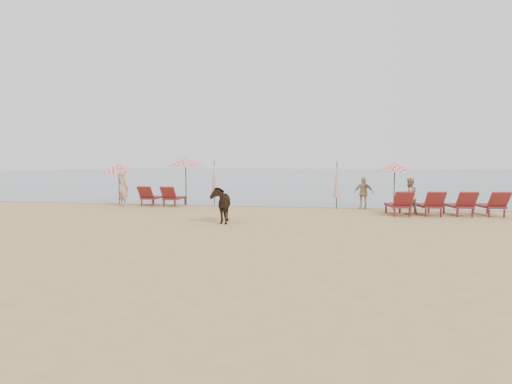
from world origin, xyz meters
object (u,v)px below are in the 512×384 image
at_px(umbrella_closed_left, 214,177).
at_px(beachgoer_right_b, 364,193).
at_px(umbrella_open_left_b, 119,168).
at_px(lounger_cluster_right, 445,204).
at_px(lounger_cluster_left, 162,196).
at_px(umbrella_open_right, 395,168).
at_px(cow, 220,204).
at_px(beachgoer_left, 123,188).
at_px(umbrella_closed_right, 337,180).
at_px(umbrella_open_left_a, 186,162).
at_px(beachgoer_right_a, 409,196).

height_order(umbrella_closed_left, beachgoer_right_b, umbrella_closed_left).
bearing_deg(umbrella_open_left_b, lounger_cluster_right, -32.32).
xyz_separation_m(lounger_cluster_left, umbrella_open_right, (11.53, 0.12, 1.51)).
height_order(lounger_cluster_right, cow, cow).
xyz_separation_m(lounger_cluster_left, beachgoer_left, (-1.75, -0.72, 0.44)).
relative_size(cow, beachgoer_right_b, 1.06).
bearing_deg(lounger_cluster_right, umbrella_closed_right, 149.20).
bearing_deg(beachgoer_right_b, beachgoer_left, 2.85).
bearing_deg(lounger_cluster_left, lounger_cluster_right, -6.73).
bearing_deg(lounger_cluster_left, umbrella_open_left_b, 174.84).
xyz_separation_m(lounger_cluster_right, umbrella_closed_right, (-4.46, 1.92, 0.90)).
xyz_separation_m(umbrella_open_left_a, umbrella_closed_right, (7.76, -0.43, -0.85)).
relative_size(lounger_cluster_left, beachgoer_right_a, 1.26).
distance_m(lounger_cluster_right, cow, 9.45).
relative_size(umbrella_open_left_a, beachgoer_left, 1.35).
relative_size(lounger_cluster_right, umbrella_open_left_a, 1.89).
height_order(umbrella_open_left_b, cow, umbrella_open_left_b).
height_order(beachgoer_left, beachgoer_right_a, beachgoer_left).
bearing_deg(cow, beachgoer_right_a, 13.21).
relative_size(lounger_cluster_left, beachgoer_right_b, 1.28).
height_order(lounger_cluster_left, umbrella_open_left_b, umbrella_open_left_b).
bearing_deg(umbrella_open_left_b, lounger_cluster_left, -30.99).
distance_m(beachgoer_right_a, beachgoer_right_b, 2.59).
height_order(lounger_cluster_left, lounger_cluster_right, lounger_cluster_right).
bearing_deg(umbrella_open_left_a, beachgoer_left, -153.96).
height_order(lounger_cluster_left, beachgoer_right_b, beachgoer_right_b).
relative_size(umbrella_open_left_a, beachgoer_right_a, 1.58).
bearing_deg(umbrella_open_left_a, umbrella_open_right, -0.35).
height_order(umbrella_closed_left, cow, umbrella_closed_left).
xyz_separation_m(umbrella_closed_left, beachgoer_right_a, (9.63, -3.21, -0.66)).
bearing_deg(umbrella_open_left_a, beachgoer_right_a, -8.69).
xyz_separation_m(umbrella_closed_right, beachgoer_right_b, (1.28, 0.24, -0.63)).
bearing_deg(beachgoer_right_a, beachgoer_left, -34.80).
height_order(umbrella_open_left_a, beachgoer_right_b, umbrella_open_left_a).
height_order(umbrella_closed_right, cow, umbrella_closed_right).
height_order(umbrella_open_left_b, beachgoer_left, umbrella_open_left_b).
bearing_deg(beachgoer_right_b, lounger_cluster_right, 143.40).
relative_size(umbrella_closed_left, beachgoer_left, 1.28).
relative_size(umbrella_open_left_a, umbrella_open_left_b, 1.11).
bearing_deg(lounger_cluster_right, beachgoer_left, 168.44).
bearing_deg(cow, umbrella_open_left_b, 126.27).
relative_size(umbrella_closed_right, beachgoer_right_b, 1.47).
bearing_deg(umbrella_closed_right, umbrella_open_left_a, 176.82).
height_order(lounger_cluster_right, umbrella_open_right, umbrella_open_right).
xyz_separation_m(umbrella_open_left_a, cow, (3.51, -6.00, -1.56)).
relative_size(beachgoer_left, beachgoer_right_b, 1.20).
height_order(umbrella_open_left_b, umbrella_closed_left, umbrella_closed_left).
relative_size(umbrella_open_left_a, beachgoer_right_b, 1.62).
distance_m(cow, beachgoer_right_a, 8.32).
bearing_deg(umbrella_open_left_b, umbrella_open_left_a, -20.44).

